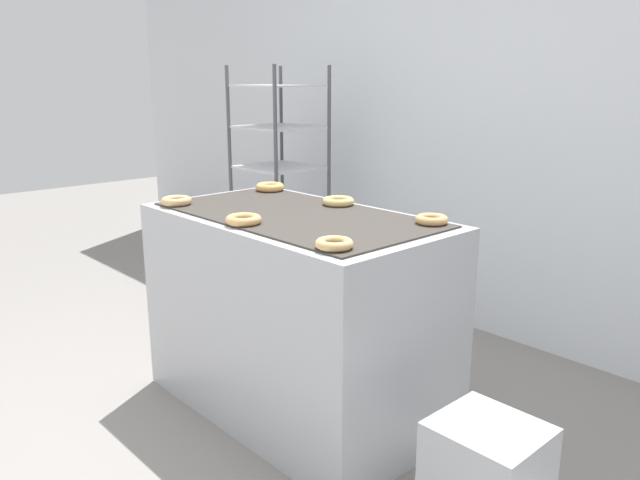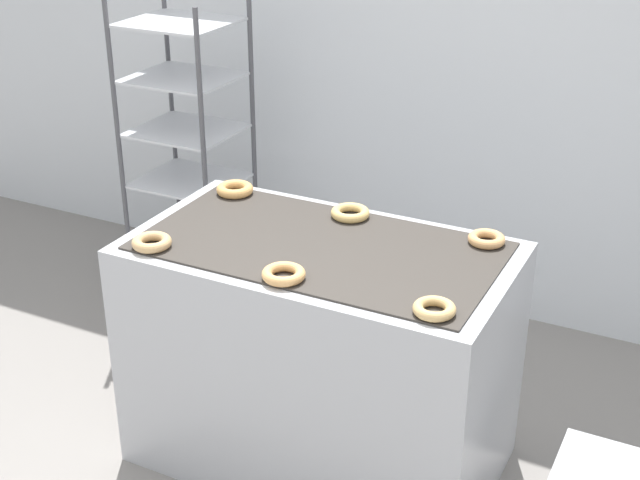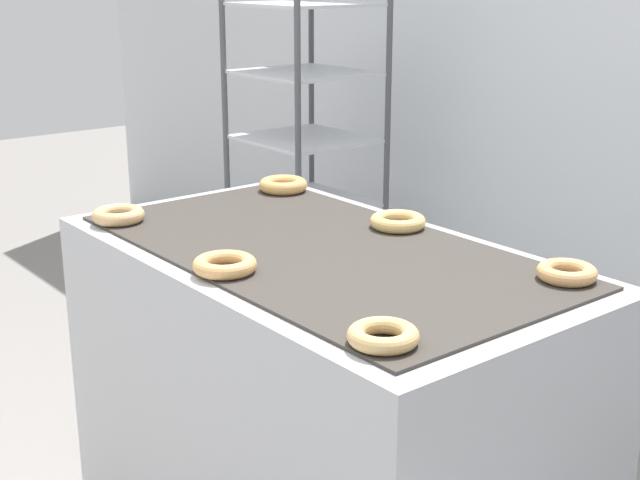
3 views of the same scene
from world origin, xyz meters
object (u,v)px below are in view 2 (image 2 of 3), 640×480
object	(u,v)px
donut_near_center	(284,274)
donut_far_center	(350,213)
donut_near_left	(152,242)
donut_far_right	(487,239)
donut_far_left	(235,189)
baking_rack_cart	(189,156)
donut_near_right	(434,309)
fryer_machine	(320,356)

from	to	relation	value
donut_near_center	donut_far_center	xyz separation A→B (m)	(-0.02, 0.56, 0.00)
donut_near_left	donut_far_right	size ratio (longest dim) A/B	1.06
donut_near_center	donut_near_left	bearing A→B (deg)	179.84
donut_far_left	donut_far_center	world-z (taller)	donut_far_left
donut_near_left	baking_rack_cart	bearing A→B (deg)	118.91
donut_near_left	donut_near_right	size ratio (longest dim) A/B	1.05
donut_far_center	donut_far_left	bearing A→B (deg)	179.81
donut_near_center	donut_far_center	world-z (taller)	same
baking_rack_cart	donut_far_center	bearing A→B (deg)	-26.64
donut_near_right	baking_rack_cart	bearing A→B (deg)	146.33
donut_near_right	donut_far_left	xyz separation A→B (m)	(-1.07, 0.56, 0.00)
fryer_machine	baking_rack_cart	bearing A→B (deg)	143.72
fryer_machine	donut_near_center	size ratio (longest dim) A/B	9.40
donut_near_left	donut_near_center	world-z (taller)	donut_near_left
donut_near_center	donut_near_right	distance (m)	0.53
donut_far_right	donut_far_center	bearing A→B (deg)	-178.96
fryer_machine	donut_far_center	xyz separation A→B (m)	(-0.01, 0.28, 0.49)
donut_far_left	donut_near_left	bearing A→B (deg)	-90.38
fryer_machine	donut_far_center	bearing A→B (deg)	91.50
baking_rack_cart	donut_near_right	xyz separation A→B (m)	(1.71, -1.14, 0.15)
baking_rack_cart	donut_near_left	size ratio (longest dim) A/B	11.18
fryer_machine	donut_far_left	bearing A→B (deg)	152.51
baking_rack_cart	donut_near_left	bearing A→B (deg)	-61.09
donut_near_left	donut_far_right	xyz separation A→B (m)	(1.07, 0.57, -0.00)
donut_near_left	donut_near_right	world-z (taller)	donut_near_left
donut_near_center	donut_far_right	world-z (taller)	same
donut_near_center	donut_far_left	world-z (taller)	donut_far_left
donut_near_left	donut_far_center	world-z (taller)	donut_near_left
baking_rack_cart	donut_near_center	size ratio (longest dim) A/B	10.83
donut_near_center	baking_rack_cart	bearing A→B (deg)	135.74
fryer_machine	donut_near_left	world-z (taller)	donut_near_left
fryer_machine	donut_near_center	distance (m)	0.57
baking_rack_cart	donut_far_center	size ratio (longest dim) A/B	10.68
baking_rack_cart	donut_near_center	bearing A→B (deg)	-44.26
donut_near_left	donut_far_right	bearing A→B (deg)	28.11
donut_near_right	donut_far_right	xyz separation A→B (m)	(-0.01, 0.57, 0.00)
fryer_machine	donut_far_left	size ratio (longest dim) A/B	9.21
donut_near_right	donut_far_left	size ratio (longest dim) A/B	0.90
baking_rack_cart	donut_far_center	world-z (taller)	baking_rack_cart
fryer_machine	donut_near_right	world-z (taller)	donut_near_right
donut_near_left	donut_near_center	xyz separation A→B (m)	(0.54, -0.00, -0.00)
fryer_machine	donut_near_right	distance (m)	0.78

